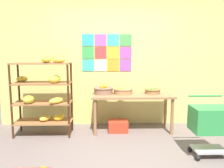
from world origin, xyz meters
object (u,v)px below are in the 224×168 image
Objects in this scene: display_table at (132,99)px; shopping_cart at (210,122)px; fruit_basket_back_left at (103,90)px; fruit_basket_back_right at (152,91)px; fruit_basket_left at (123,91)px; produce_crate_under_table at (118,126)px; banana_shelf_unit at (45,90)px.

shopping_cart is (1.01, -1.12, -0.10)m from display_table.
fruit_basket_back_left is 1.24× the size of fruit_basket_back_right.
fruit_basket_back_left is 0.38m from fruit_basket_left.
display_table is 4.13× the size of produce_crate_under_table.
display_table is at bearing 130.50° from shopping_cart.
banana_shelf_unit reaches higher than fruit_basket_back_left.
banana_shelf_unit is at bearing 158.60° from shopping_cart.
banana_shelf_unit is at bearing -173.95° from display_table.
fruit_basket_back_right reaches higher than display_table.
fruit_basket_back_left is 1.04× the size of produce_crate_under_table.
fruit_basket_left is at bearing 179.75° from fruit_basket_back_right.
produce_crate_under_table is (-0.67, -0.10, -0.67)m from fruit_basket_back_right.
fruit_basket_back_right is 0.96m from produce_crate_under_table.
fruit_basket_back_right reaches higher than produce_crate_under_table.
fruit_basket_left is (1.44, 0.24, -0.07)m from banana_shelf_unit.
produce_crate_under_table is (1.34, 0.14, -0.74)m from banana_shelf_unit.
display_table is 0.43m from fruit_basket_back_right.
banana_shelf_unit is 2.81m from shopping_cart.
fruit_basket_left is at bearing 133.38° from shopping_cart.
banana_shelf_unit is at bearing -174.21° from produce_crate_under_table.
display_table is 0.59m from produce_crate_under_table.
fruit_basket_back_right is at bearing -0.25° from fruit_basket_left.
banana_shelf_unit is 3.94× the size of produce_crate_under_table.
display_table is at bearing 7.35° from produce_crate_under_table.
fruit_basket_back_left is at bearing 159.68° from produce_crate_under_table.
produce_crate_under_table is at bearing -20.32° from fruit_basket_back_left.
banana_shelf_unit is 3.80× the size of fruit_basket_back_left.
banana_shelf_unit is 2.02m from fruit_basket_back_right.
banana_shelf_unit reaches higher than display_table.
banana_shelf_unit is 1.08m from fruit_basket_back_left.
fruit_basket_back_right is 0.82× the size of fruit_basket_left.
produce_crate_under_table is (-0.10, -0.10, -0.67)m from fruit_basket_left.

